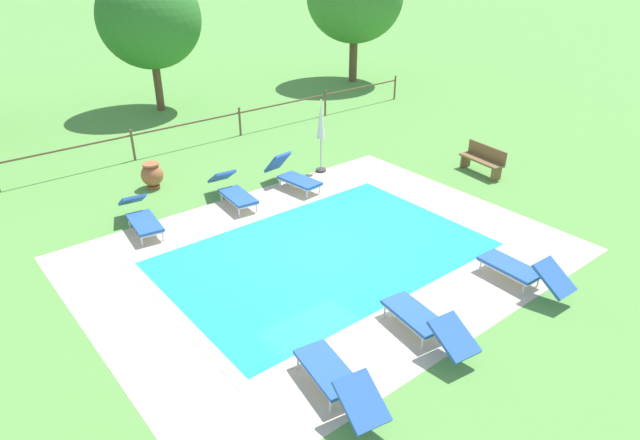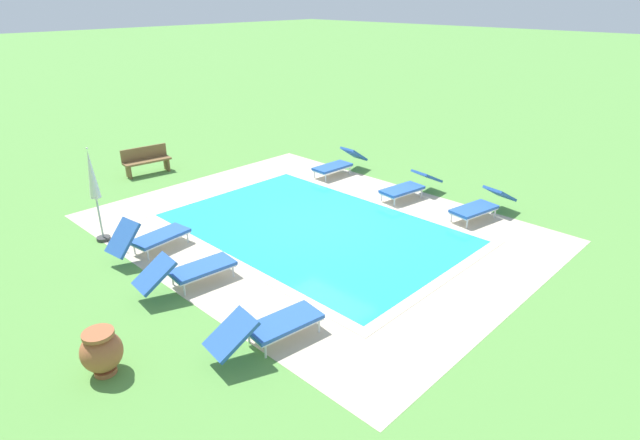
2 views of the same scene
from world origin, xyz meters
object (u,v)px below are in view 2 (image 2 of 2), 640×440
(sun_lounger_north_end, at_px, (482,205))
(sun_lounger_south_mid, at_px, (409,186))
(wooden_bench_lawn_side, at_px, (146,160))
(sun_lounger_north_far, at_px, (150,237))
(sun_lounger_north_mid, at_px, (339,163))
(sun_lounger_north_near_steps, at_px, (189,270))
(terracotta_urn_near_fence, at_px, (102,351))
(patio_umbrella_closed_row_west, at_px, (93,182))
(sun_lounger_south_near_corner, at_px, (270,326))

(sun_lounger_north_end, xyz_separation_m, sun_lounger_south_mid, (2.21, 0.10, -0.01))
(wooden_bench_lawn_side, bearing_deg, sun_lounger_north_far, 151.96)
(sun_lounger_north_far, bearing_deg, sun_lounger_north_mid, -84.50)
(sun_lounger_north_near_steps, xyz_separation_m, sun_lounger_north_mid, (2.57, -7.30, -0.00))
(sun_lounger_north_near_steps, relative_size, sun_lounger_north_mid, 1.01)
(sun_lounger_north_mid, distance_m, sun_lounger_north_far, 7.13)
(terracotta_urn_near_fence, bearing_deg, sun_lounger_north_end, -97.18)
(sun_lounger_north_mid, bearing_deg, sun_lounger_north_end, 179.57)
(sun_lounger_north_far, bearing_deg, sun_lounger_south_mid, -107.44)
(sun_lounger_north_far, bearing_deg, patio_umbrella_closed_row_west, 18.40)
(sun_lounger_south_near_corner, bearing_deg, sun_lounger_north_end, -89.31)
(patio_umbrella_closed_row_west, height_order, terracotta_urn_near_fence, patio_umbrella_closed_row_west)
(sun_lounger_north_end, distance_m, wooden_bench_lawn_side, 10.52)
(terracotta_urn_near_fence, bearing_deg, sun_lounger_north_far, -39.11)
(sun_lounger_north_near_steps, relative_size, terracotta_urn_near_fence, 2.72)
(sun_lounger_north_near_steps, bearing_deg, patio_umbrella_closed_row_west, 4.72)
(sun_lounger_north_end, bearing_deg, wooden_bench_lawn_side, 23.97)
(sun_lounger_north_mid, height_order, sun_lounger_north_far, sun_lounger_north_far)
(sun_lounger_north_near_steps, xyz_separation_m, sun_lounger_north_end, (-2.50, -7.26, -0.01))
(sun_lounger_north_far, relative_size, sun_lounger_south_mid, 0.91)
(sun_lounger_north_far, bearing_deg, sun_lounger_north_near_steps, 173.92)
(sun_lounger_north_near_steps, xyz_separation_m, sun_lounger_south_mid, (-0.29, -7.16, -0.01))
(wooden_bench_lawn_side, bearing_deg, sun_lounger_north_end, -156.03)
(sun_lounger_north_mid, xyz_separation_m, patio_umbrella_closed_row_west, (0.75, 7.57, 1.11))
(sun_lounger_north_near_steps, bearing_deg, sun_lounger_south_near_corner, 177.33)
(sun_lounger_north_mid, xyz_separation_m, wooden_bench_lawn_side, (4.54, 4.31, 0.10))
(sun_lounger_north_mid, bearing_deg, patio_umbrella_closed_row_west, 84.35)
(sun_lounger_north_end, bearing_deg, terracotta_urn_near_fence, 82.82)
(sun_lounger_north_mid, bearing_deg, wooden_bench_lawn_side, 43.52)
(sun_lounger_north_end, height_order, sun_lounger_south_mid, sun_lounger_north_end)
(sun_lounger_south_near_corner, bearing_deg, sun_lounger_north_mid, -55.17)
(sun_lounger_south_mid, xyz_separation_m, terracotta_urn_near_fence, (-0.99, 9.54, 0.06))
(sun_lounger_north_mid, height_order, sun_lounger_south_near_corner, sun_lounger_north_mid)
(sun_lounger_north_far, xyz_separation_m, sun_lounger_north_end, (-4.39, -7.06, -0.03))
(wooden_bench_lawn_side, bearing_deg, sun_lounger_north_mid, -136.48)
(sun_lounger_south_near_corner, distance_m, patio_umbrella_closed_row_west, 6.02)
(patio_umbrella_closed_row_west, distance_m, wooden_bench_lawn_side, 5.10)
(sun_lounger_south_near_corner, bearing_deg, wooden_bench_lawn_side, -17.74)
(sun_lounger_north_far, bearing_deg, sun_lounger_south_near_corner, 175.89)
(sun_lounger_south_near_corner, height_order, wooden_bench_lawn_side, wooden_bench_lawn_side)
(sun_lounger_north_far, height_order, sun_lounger_north_end, sun_lounger_north_far)
(sun_lounger_south_mid, bearing_deg, patio_umbrella_closed_row_west, 64.05)
(sun_lounger_north_end, distance_m, sun_lounger_south_mid, 2.21)
(sun_lounger_south_near_corner, height_order, terracotta_urn_near_fence, sun_lounger_south_near_corner)
(sun_lounger_north_mid, xyz_separation_m, sun_lounger_south_near_corner, (-5.16, 7.42, -0.00))
(sun_lounger_north_near_steps, relative_size, wooden_bench_lawn_side, 1.34)
(sun_lounger_south_near_corner, relative_size, terracotta_urn_near_fence, 2.76)
(patio_umbrella_closed_row_west, bearing_deg, wooden_bench_lawn_side, -40.66)
(sun_lounger_south_near_corner, height_order, patio_umbrella_closed_row_west, patio_umbrella_closed_row_west)
(sun_lounger_north_end, xyz_separation_m, terracotta_urn_near_fence, (1.21, 9.64, 0.05))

